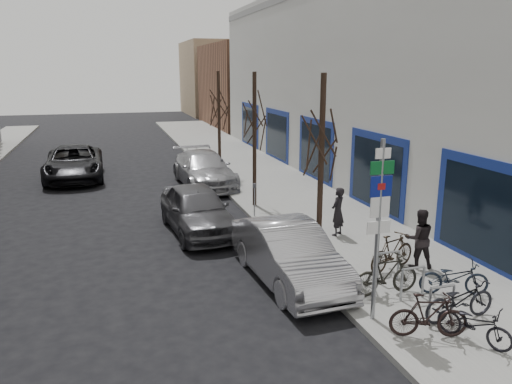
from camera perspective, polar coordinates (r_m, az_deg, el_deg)
ground at (r=11.03m, az=1.72°, el=-16.58°), size 120.00×120.00×0.00m
sidewalk_east at (r=21.18m, az=4.77°, el=-1.29°), size 5.00×70.00×0.15m
commercial_building at (r=32.05m, az=22.52°, el=11.77°), size 20.00×32.00×10.00m
brick_building_far at (r=51.59m, az=1.48°, el=12.07°), size 12.00×14.00×8.00m
tan_building_far at (r=66.12m, az=-2.24°, el=12.88°), size 13.00×12.00×9.00m
highway_sign_pole at (r=10.97m, az=13.84°, el=-3.13°), size 0.55×0.10×4.20m
bike_rack at (r=12.78m, az=17.48°, el=-9.50°), size 0.66×2.26×0.83m
tree_near at (r=13.80m, az=7.58°, el=7.57°), size 1.80×1.80×5.50m
tree_mid at (r=19.89m, az=-0.17°, el=9.57°), size 1.80×1.80×5.50m
tree_far at (r=26.17m, az=-4.29°, el=10.56°), size 1.80×1.80×5.50m
meter_front at (r=13.89m, az=6.30°, el=-5.88°), size 0.10×0.08×1.27m
meter_mid at (r=18.85m, az=-0.18°, el=-0.50°), size 0.10×0.08×1.27m
meter_back at (r=24.05m, az=-3.91°, el=2.61°), size 0.10×0.08×1.27m
bike_near_left at (r=11.36m, az=23.73°, el=-13.33°), size 1.16×1.57×0.94m
bike_near_right at (r=11.19m, az=19.13°, el=-13.15°), size 1.70×0.98×0.99m
bike_mid_curb at (r=13.37m, az=21.71°, el=-8.77°), size 1.76×1.07×1.03m
bike_mid_inner at (r=12.82m, az=14.64°, el=-9.09°), size 1.77×0.54×1.07m
bike_far_curb at (r=12.12m, az=22.27°, el=-11.00°), size 1.84×0.64×1.10m
bike_far_inner at (r=14.38m, az=15.31°, el=-6.59°), size 1.84×1.09×1.07m
parked_car_front at (r=13.43m, az=3.76°, el=-7.04°), size 1.99×4.96×1.60m
parked_car_mid at (r=17.55m, az=-6.76°, el=-1.98°), size 2.34×5.01×1.66m
parked_car_back at (r=24.56m, az=-5.96°, el=2.61°), size 2.63×5.86×1.67m
lane_car at (r=27.67m, az=-20.09°, el=3.16°), size 2.91×6.20×1.72m
pedestrian_near at (r=16.87m, az=9.33°, el=-2.22°), size 0.71×0.67×1.64m
pedestrian_far at (r=14.69m, az=18.15°, el=-5.02°), size 0.73×0.59×1.71m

